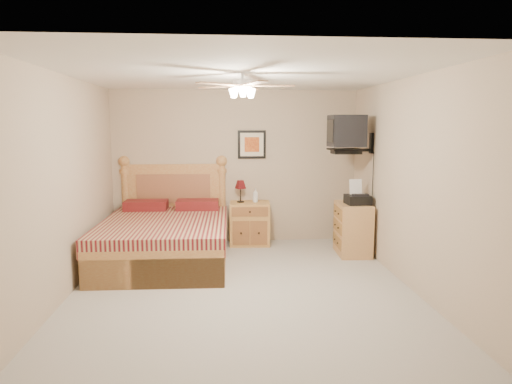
% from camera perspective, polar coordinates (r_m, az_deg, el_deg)
% --- Properties ---
extents(floor, '(4.50, 4.50, 0.00)m').
position_cam_1_polar(floor, '(5.61, -1.70, -11.80)').
color(floor, '#A39D93').
rests_on(floor, ground).
extents(ceiling, '(4.00, 4.50, 0.04)m').
position_cam_1_polar(ceiling, '(5.30, -1.82, 14.49)').
color(ceiling, white).
rests_on(ceiling, ground).
extents(wall_back, '(4.00, 0.04, 2.50)m').
position_cam_1_polar(wall_back, '(7.55, -2.58, 3.15)').
color(wall_back, tan).
rests_on(wall_back, ground).
extents(wall_front, '(4.00, 0.04, 2.50)m').
position_cam_1_polar(wall_front, '(3.10, 0.26, -4.37)').
color(wall_front, tan).
rests_on(wall_front, ground).
extents(wall_left, '(0.04, 4.50, 2.50)m').
position_cam_1_polar(wall_left, '(5.59, -22.71, 0.68)').
color(wall_left, tan).
rests_on(wall_left, ground).
extents(wall_right, '(0.04, 4.50, 2.50)m').
position_cam_1_polar(wall_right, '(5.76, 18.52, 1.11)').
color(wall_right, tan).
rests_on(wall_right, ground).
extents(bed, '(1.75, 2.27, 1.45)m').
position_cam_1_polar(bed, '(6.54, -11.36, -2.46)').
color(bed, '#BA6A37').
rests_on(bed, ground).
extents(nightstand, '(0.67, 0.52, 0.69)m').
position_cam_1_polar(nightstand, '(7.45, -0.78, -3.94)').
color(nightstand, '#B68644').
rests_on(nightstand, ground).
extents(table_lamp, '(0.25, 0.25, 0.36)m').
position_cam_1_polar(table_lamp, '(7.39, -1.95, 0.09)').
color(table_lamp, '#580F12').
rests_on(table_lamp, nightstand).
extents(lotion_bottle, '(0.11, 0.11, 0.23)m').
position_cam_1_polar(lotion_bottle, '(7.40, -0.08, -0.41)').
color(lotion_bottle, white).
rests_on(lotion_bottle, nightstand).
extents(framed_picture, '(0.46, 0.04, 0.46)m').
position_cam_1_polar(framed_picture, '(7.52, -0.53, 5.96)').
color(framed_picture, black).
rests_on(framed_picture, wall_back).
extents(dresser, '(0.49, 0.68, 0.78)m').
position_cam_1_polar(dresser, '(7.03, 12.02, -4.52)').
color(dresser, '#AD8444').
rests_on(dresser, ground).
extents(fax_machine, '(0.35, 0.37, 0.36)m').
position_cam_1_polar(fax_machine, '(6.86, 12.63, -0.02)').
color(fax_machine, black).
rests_on(fax_machine, dresser).
extents(magazine_lower, '(0.24, 0.28, 0.02)m').
position_cam_1_polar(magazine_lower, '(7.20, 11.17, -0.95)').
color(magazine_lower, '#B1A391').
rests_on(magazine_lower, dresser).
extents(magazine_upper, '(0.19, 0.25, 0.02)m').
position_cam_1_polar(magazine_upper, '(7.22, 11.25, -0.76)').
color(magazine_upper, tan).
rests_on(magazine_upper, magazine_lower).
extents(wall_tv, '(0.56, 0.46, 0.58)m').
position_cam_1_polar(wall_tv, '(6.90, 12.45, 7.13)').
color(wall_tv, black).
rests_on(wall_tv, wall_right).
extents(ceiling_fan, '(1.14, 1.14, 0.28)m').
position_cam_1_polar(ceiling_fan, '(5.09, -1.70, 13.16)').
color(ceiling_fan, silver).
rests_on(ceiling_fan, ceiling).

